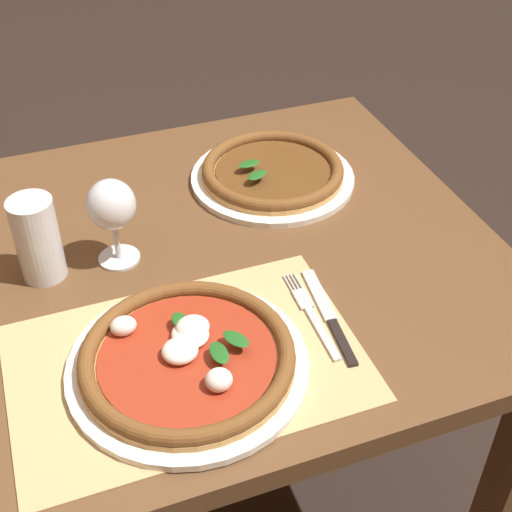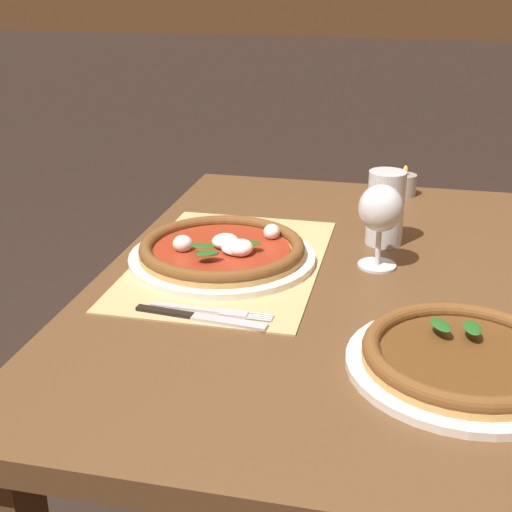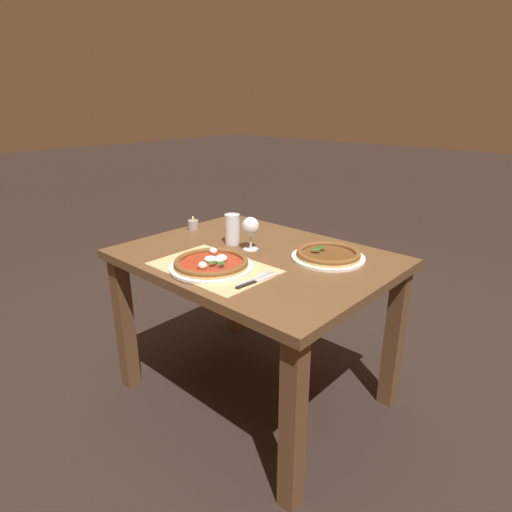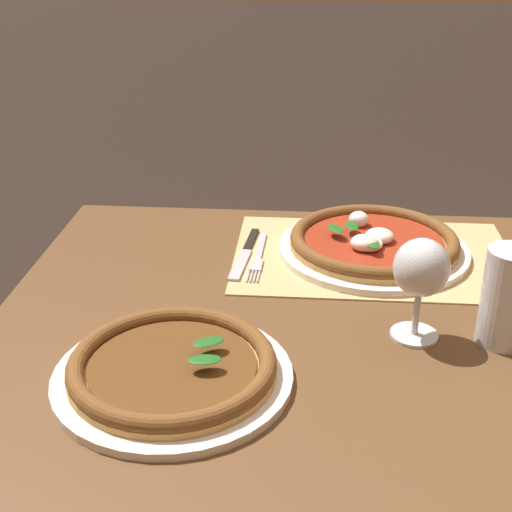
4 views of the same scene
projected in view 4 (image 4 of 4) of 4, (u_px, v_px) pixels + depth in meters
dining_table at (366, 383)px, 1.13m from camera, size 1.16×0.89×0.74m
paper_placemat at (373, 256)px, 1.29m from camera, size 0.50×0.33×0.00m
pizza_near at (374, 243)px, 1.29m from camera, size 0.34×0.34×0.05m
pizza_far at (173, 369)px, 0.94m from camera, size 0.32×0.32×0.04m
wine_glass at (421, 272)px, 1.00m from camera, size 0.08×0.08×0.16m
pint_glass at (507, 299)px, 1.00m from camera, size 0.07×0.07×0.15m
fork at (258, 257)px, 1.28m from camera, size 0.02×0.20×0.00m
knife at (245, 253)px, 1.29m from camera, size 0.04×0.22×0.01m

